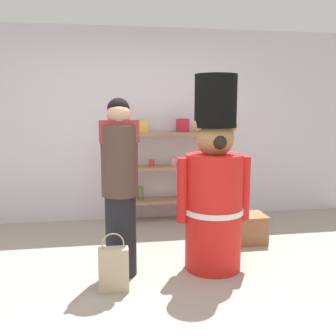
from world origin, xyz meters
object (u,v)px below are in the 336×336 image
teddy_bear_guard (214,187)px  display_crate (247,228)px  person_shopper (120,185)px  merchandise_shelf (163,164)px  shopping_bag (114,269)px

teddy_bear_guard → display_crate: (0.59, 0.64, -0.64)m
person_shopper → display_crate: 1.75m
merchandise_shelf → shopping_bag: bearing=-110.2°
person_shopper → shopping_bag: size_ratio=3.20×
teddy_bear_guard → person_shopper: 0.89m
merchandise_shelf → person_shopper: (-0.65, -1.67, 0.07)m
merchandise_shelf → shopping_bag: merchandise_shelf is taller
teddy_bear_guard → shopping_bag: 1.19m
teddy_bear_guard → shopping_bag: (-0.97, -0.32, -0.61)m
shopping_bag → display_crate: bearing=31.6°
shopping_bag → teddy_bear_guard: bearing=18.5°
person_shopper → display_crate: size_ratio=3.96×
merchandise_shelf → teddy_bear_guard: (0.23, -1.67, 0.02)m
teddy_bear_guard → shopping_bag: bearing=-161.5°
person_shopper → shopping_bag: bearing=-104.0°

